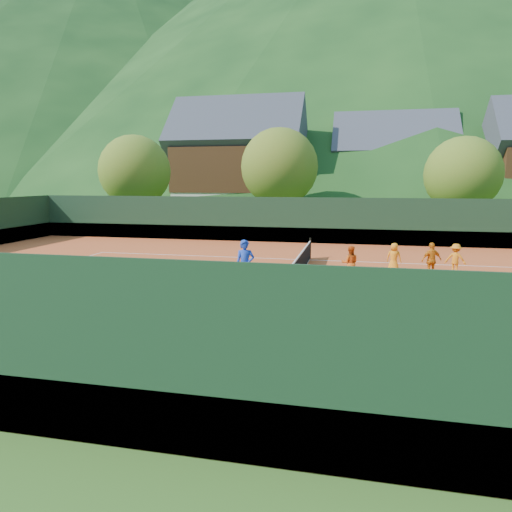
% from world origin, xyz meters
% --- Properties ---
extents(ground, '(400.00, 400.00, 0.00)m').
position_xyz_m(ground, '(0.00, 0.00, 0.00)').
color(ground, '#2D541A').
rests_on(ground, ground).
extents(clay_court, '(40.00, 24.00, 0.02)m').
position_xyz_m(clay_court, '(0.00, 0.00, 0.01)').
color(clay_court, '#C04A1F').
rests_on(clay_court, ground).
extents(mountain_far, '(280.00, 280.00, 110.00)m').
position_xyz_m(mountain_far, '(10.00, 160.00, 55.00)').
color(mountain_far, '#143512').
rests_on(mountain_far, ground).
extents(mountain_far_left, '(260.00, 260.00, 100.00)m').
position_xyz_m(mountain_far_left, '(-90.00, 150.00, 50.00)').
color(mountain_far_left, black).
rests_on(mountain_far_left, ground).
extents(coach, '(0.79, 0.62, 1.92)m').
position_xyz_m(coach, '(-1.68, -1.70, 0.98)').
color(coach, '#1A3AAC').
rests_on(coach, clay_court).
extents(student_a, '(0.74, 0.60, 1.44)m').
position_xyz_m(student_a, '(2.13, 1.02, 0.74)').
color(student_a, '#E55B14').
rests_on(student_a, clay_court).
extents(student_b, '(0.96, 0.68, 1.52)m').
position_xyz_m(student_b, '(5.49, 2.17, 0.78)').
color(student_b, orange).
rests_on(student_b, clay_court).
extents(student_c, '(0.74, 0.58, 1.33)m').
position_xyz_m(student_c, '(4.04, 3.11, 0.69)').
color(student_c, orange).
rests_on(student_c, clay_court).
extents(student_d, '(0.97, 0.70, 1.35)m').
position_xyz_m(student_d, '(6.66, 3.28, 0.69)').
color(student_d, orange).
rests_on(student_d, clay_court).
extents(tennis_ball_0, '(0.07, 0.07, 0.07)m').
position_xyz_m(tennis_ball_0, '(2.01, -5.51, 0.05)').
color(tennis_ball_0, '#D8F629').
rests_on(tennis_ball_0, clay_court).
extents(tennis_ball_1, '(0.07, 0.07, 0.07)m').
position_xyz_m(tennis_ball_1, '(-8.56, -1.17, 0.05)').
color(tennis_ball_1, '#D8F629').
rests_on(tennis_ball_1, clay_court).
extents(tennis_ball_2, '(0.07, 0.07, 0.07)m').
position_xyz_m(tennis_ball_2, '(-8.98, -5.45, 0.05)').
color(tennis_ball_2, '#D8F629').
rests_on(tennis_ball_2, clay_court).
extents(tennis_ball_3, '(0.07, 0.07, 0.07)m').
position_xyz_m(tennis_ball_3, '(3.17, -8.67, 0.05)').
color(tennis_ball_3, '#D8F629').
rests_on(tennis_ball_3, clay_court).
extents(tennis_ball_4, '(0.07, 0.07, 0.07)m').
position_xyz_m(tennis_ball_4, '(-1.33, -5.54, 0.05)').
color(tennis_ball_4, '#D8F629').
rests_on(tennis_ball_4, clay_court).
extents(tennis_ball_5, '(0.07, 0.07, 0.07)m').
position_xyz_m(tennis_ball_5, '(1.51, -5.87, 0.05)').
color(tennis_ball_5, '#D8F629').
rests_on(tennis_ball_5, clay_court).
extents(tennis_ball_6, '(0.07, 0.07, 0.07)m').
position_xyz_m(tennis_ball_6, '(-5.55, -5.83, 0.05)').
color(tennis_ball_6, '#D8F629').
rests_on(tennis_ball_6, clay_court).
extents(tennis_ball_7, '(0.07, 0.07, 0.07)m').
position_xyz_m(tennis_ball_7, '(-7.12, -1.93, 0.05)').
color(tennis_ball_7, '#D8F629').
rests_on(tennis_ball_7, clay_court).
extents(tennis_ball_8, '(0.07, 0.07, 0.07)m').
position_xyz_m(tennis_ball_8, '(-2.14, -3.91, 0.05)').
color(tennis_ball_8, '#D8F629').
rests_on(tennis_ball_8, clay_court).
extents(tennis_ball_10, '(0.07, 0.07, 0.07)m').
position_xyz_m(tennis_ball_10, '(2.88, -8.26, 0.05)').
color(tennis_ball_10, '#D8F629').
rests_on(tennis_ball_10, clay_court).
extents(tennis_ball_11, '(0.07, 0.07, 0.07)m').
position_xyz_m(tennis_ball_11, '(5.06, -3.56, 0.05)').
color(tennis_ball_11, '#D8F629').
rests_on(tennis_ball_11, clay_court).
extents(tennis_ball_12, '(0.07, 0.07, 0.07)m').
position_xyz_m(tennis_ball_12, '(-9.09, -2.97, 0.05)').
color(tennis_ball_12, '#D8F629').
rests_on(tennis_ball_12, clay_court).
extents(tennis_ball_13, '(0.07, 0.07, 0.07)m').
position_xyz_m(tennis_ball_13, '(0.15, -8.06, 0.05)').
color(tennis_ball_13, '#D8F629').
rests_on(tennis_ball_13, clay_court).
extents(tennis_ball_14, '(0.07, 0.07, 0.07)m').
position_xyz_m(tennis_ball_14, '(4.10, -3.00, 0.05)').
color(tennis_ball_14, '#D8F629').
rests_on(tennis_ball_14, clay_court).
extents(tennis_ball_15, '(0.07, 0.07, 0.07)m').
position_xyz_m(tennis_ball_15, '(-0.55, -9.08, 0.05)').
color(tennis_ball_15, '#D8F629').
rests_on(tennis_ball_15, clay_court).
extents(tennis_ball_16, '(0.07, 0.07, 0.07)m').
position_xyz_m(tennis_ball_16, '(1.11, -1.90, 0.05)').
color(tennis_ball_16, '#D8F629').
rests_on(tennis_ball_16, clay_court).
extents(tennis_ball_17, '(0.07, 0.07, 0.07)m').
position_xyz_m(tennis_ball_17, '(4.99, -2.12, 0.05)').
color(tennis_ball_17, '#D8F629').
rests_on(tennis_ball_17, clay_court).
extents(tennis_ball_18, '(0.07, 0.07, 0.07)m').
position_xyz_m(tennis_ball_18, '(-4.52, -2.26, 0.05)').
color(tennis_ball_18, '#D8F629').
rests_on(tennis_ball_18, clay_court).
extents(tennis_ball_19, '(0.07, 0.07, 0.07)m').
position_xyz_m(tennis_ball_19, '(-4.26, -7.30, 0.05)').
color(tennis_ball_19, '#D8F629').
rests_on(tennis_ball_19, clay_court).
extents(tennis_ball_20, '(0.07, 0.07, 0.07)m').
position_xyz_m(tennis_ball_20, '(1.40, -3.25, 0.05)').
color(tennis_ball_20, '#D8F629').
rests_on(tennis_ball_20, clay_court).
extents(tennis_ball_21, '(0.07, 0.07, 0.07)m').
position_xyz_m(tennis_ball_21, '(-0.29, -1.54, 0.05)').
color(tennis_ball_21, '#D8F629').
rests_on(tennis_ball_21, clay_court).
extents(tennis_ball_22, '(0.07, 0.07, 0.07)m').
position_xyz_m(tennis_ball_22, '(3.63, -4.76, 0.05)').
color(tennis_ball_22, '#D8F629').
rests_on(tennis_ball_22, clay_court).
extents(court_lines, '(23.83, 11.03, 0.00)m').
position_xyz_m(court_lines, '(0.00, 0.00, 0.02)').
color(court_lines, white).
rests_on(court_lines, clay_court).
extents(tennis_net, '(0.10, 12.07, 1.10)m').
position_xyz_m(tennis_net, '(0.00, 0.00, 0.52)').
color(tennis_net, black).
rests_on(tennis_net, clay_court).
extents(perimeter_fence, '(40.40, 24.24, 3.00)m').
position_xyz_m(perimeter_fence, '(0.00, 0.00, 1.27)').
color(perimeter_fence, black).
rests_on(perimeter_fence, clay_court).
extents(ball_hopper, '(0.57, 0.57, 1.00)m').
position_xyz_m(ball_hopper, '(-5.77, -4.89, 0.77)').
color(ball_hopper, black).
rests_on(ball_hopper, clay_court).
extents(chalet_left, '(13.80, 9.93, 12.92)m').
position_xyz_m(chalet_left, '(-10.00, 30.00, 5.65)').
color(chalet_left, beige).
rests_on(chalet_left, ground).
extents(chalet_mid, '(12.65, 8.82, 11.45)m').
position_xyz_m(chalet_mid, '(6.00, 34.00, 4.99)').
color(chalet_mid, beige).
rests_on(chalet_mid, ground).
extents(tree_a, '(6.00, 6.00, 7.88)m').
position_xyz_m(tree_a, '(-16.00, 18.00, 4.87)').
color(tree_a, '#41291A').
rests_on(tree_a, ground).
extents(tree_b, '(6.40, 6.40, 8.40)m').
position_xyz_m(tree_b, '(-4.00, 20.00, 5.19)').
color(tree_b, '#422A1A').
rests_on(tree_b, ground).
extents(tree_c, '(5.60, 5.60, 7.35)m').
position_xyz_m(tree_c, '(10.00, 19.00, 4.54)').
color(tree_c, '#3C2718').
rests_on(tree_c, ground).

